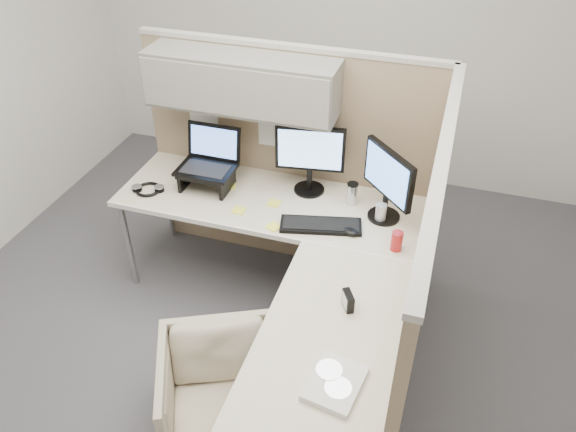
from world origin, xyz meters
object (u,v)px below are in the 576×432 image
(desk, at_px, (286,251))
(monitor_left, at_px, (310,154))
(keyboard, at_px, (321,225))
(office_chair, at_px, (222,389))

(desk, bearing_deg, monitor_left, 92.69)
(monitor_left, distance_m, keyboard, 0.48)
(office_chair, distance_m, keyboard, 1.10)
(office_chair, xyz_separation_m, keyboard, (0.26, 0.98, 0.43))
(desk, relative_size, monitor_left, 4.29)
(office_chair, xyz_separation_m, monitor_left, (0.08, 1.34, 0.69))
(desk, relative_size, keyboard, 4.09)
(desk, xyz_separation_m, keyboard, (0.15, 0.23, 0.05))
(keyboard, bearing_deg, monitor_left, 102.81)
(desk, distance_m, monitor_left, 0.67)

